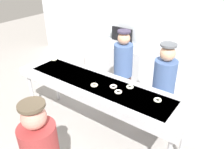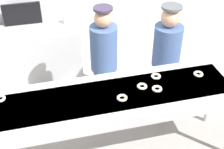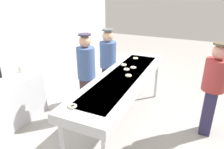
{
  "view_description": "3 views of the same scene",
  "coord_description": "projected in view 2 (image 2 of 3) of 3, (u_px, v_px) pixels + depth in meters",
  "views": [
    {
      "loc": [
        1.87,
        -2.26,
        2.72
      ],
      "look_at": [
        0.05,
        0.31,
        1.02
      ],
      "focal_mm": 35.51,
      "sensor_mm": 36.0,
      "label": 1
    },
    {
      "loc": [
        -0.67,
        -2.42,
        3.1
      ],
      "look_at": [
        0.01,
        0.31,
        1.02
      ],
      "focal_mm": 50.44,
      "sensor_mm": 36.0,
      "label": 2
    },
    {
      "loc": [
        -2.97,
        -1.14,
        2.32
      ],
      "look_at": [
        0.05,
        0.23,
        0.96
      ],
      "focal_mm": 32.85,
      "sensor_mm": 36.0,
      "label": 3
    }
  ],
  "objects": [
    {
      "name": "sugar_donut_0",
      "position": [
        0.0,
        99.0,
        3.19
      ],
      "size": [
        0.15,
        0.15,
        0.03
      ],
      "primitive_type": "torus",
      "rotation": [
        0.0,
        0.0,
        0.67
      ],
      "color": "#ECF1C6",
      "rests_on": "fryer_conveyor"
    },
    {
      "name": "worker_assistant",
      "position": [
        104.0,
        61.0,
        3.88
      ],
      "size": [
        0.33,
        0.33,
        1.64
      ],
      "rotation": [
        0.0,
        0.0,
        3.43
      ],
      "color": "#3E2B2E",
      "rests_on": "ground"
    },
    {
      "name": "sugar_donut_2",
      "position": [
        142.0,
        86.0,
        3.35
      ],
      "size": [
        0.14,
        0.14,
        0.03
      ],
      "primitive_type": "torus",
      "rotation": [
        0.0,
        0.0,
        0.44
      ],
      "color": "#F4E1CF",
      "rests_on": "fryer_conveyor"
    },
    {
      "name": "menu_display",
      "position": [
        22.0,
        14.0,
        4.75
      ],
      "size": [
        0.57,
        0.04,
        0.34
      ],
      "primitive_type": "cube",
      "color": "black",
      "rests_on": "prep_counter"
    },
    {
      "name": "fryer_conveyor",
      "position": [
        118.0,
        99.0,
        3.32
      ],
      "size": [
        2.87,
        0.76,
        0.99
      ],
      "color": "#B7BABF",
      "rests_on": "ground"
    },
    {
      "name": "paper_cup_0",
      "position": [
        65.0,
        20.0,
        4.84
      ],
      "size": [
        0.09,
        0.09,
        0.12
      ],
      "primitive_type": "cylinder",
      "color": "beige",
      "rests_on": "prep_counter"
    },
    {
      "name": "sugar_donut_1",
      "position": [
        122.0,
        98.0,
        3.2
      ],
      "size": [
        0.15,
        0.15,
        0.03
      ],
      "primitive_type": "torus",
      "rotation": [
        0.0,
        0.0,
        2.49
      ],
      "color": "#F6ECC4",
      "rests_on": "fryer_conveyor"
    },
    {
      "name": "sugar_donut_4",
      "position": [
        198.0,
        74.0,
        3.53
      ],
      "size": [
        0.11,
        0.11,
        0.03
      ],
      "primitive_type": "torus",
      "rotation": [
        0.0,
        0.0,
        0.0
      ],
      "color": "white",
      "rests_on": "fryer_conveyor"
    },
    {
      "name": "prep_counter",
      "position": [
        29.0,
        55.0,
        4.92
      ],
      "size": [
        1.6,
        0.57,
        0.84
      ],
      "primitive_type": "cube",
      "color": "#B7BABF",
      "rests_on": "ground"
    },
    {
      "name": "worker_baker",
      "position": [
        166.0,
        56.0,
        3.99
      ],
      "size": [
        0.35,
        0.35,
        1.6
      ],
      "rotation": [
        0.0,
        0.0,
        3.14
      ],
      "color": "#312D35",
      "rests_on": "ground"
    },
    {
      "name": "sugar_donut_3",
      "position": [
        157.0,
        89.0,
        3.31
      ],
      "size": [
        0.13,
        0.13,
        0.03
      ],
      "primitive_type": "torus",
      "rotation": [
        0.0,
        0.0,
        2.93
      ],
      "color": "white",
      "rests_on": "fryer_conveyor"
    },
    {
      "name": "sugar_donut_5",
      "position": [
        156.0,
        76.0,
        3.49
      ],
      "size": [
        0.15,
        0.15,
        0.03
      ],
      "primitive_type": "torus",
      "rotation": [
        0.0,
        0.0,
        0.7
      ],
      "color": "white",
      "rests_on": "fryer_conveyor"
    }
  ]
}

